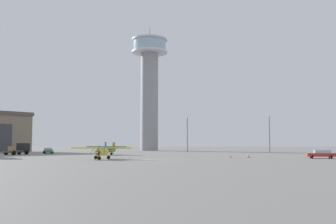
% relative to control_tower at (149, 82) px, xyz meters
% --- Properties ---
extents(ground_plane, '(400.00, 400.00, 0.00)m').
position_rel_control_tower_xyz_m(ground_plane, '(0.49, -68.39, -23.04)').
color(ground_plane, gray).
extents(control_tower, '(11.99, 11.99, 41.63)m').
position_rel_control_tower_xyz_m(control_tower, '(0.00, 0.00, 0.00)').
color(control_tower, gray).
rests_on(control_tower, ground_plane).
extents(airplane_green, '(8.77, 6.95, 2.66)m').
position_rel_control_tower_xyz_m(airplane_green, '(-8.31, -44.57, -21.80)').
color(airplane_green, '#287A42').
rests_on(airplane_green, ground_plane).
extents(airplane_yellow, '(9.08, 7.14, 2.68)m').
position_rel_control_tower_xyz_m(airplane_yellow, '(-6.36, -66.23, -21.79)').
color(airplane_yellow, gold).
rests_on(airplane_yellow, ground_plane).
extents(truck_flatbed_black, '(4.46, 6.31, 2.47)m').
position_rel_control_tower_xyz_m(truck_flatbed_black, '(-27.46, -42.50, -21.84)').
color(truck_flatbed_black, '#38383D').
rests_on(truck_flatbed_black, ground_plane).
extents(car_red, '(4.69, 2.88, 1.37)m').
position_rel_control_tower_xyz_m(car_red, '(28.93, -64.51, -22.30)').
color(car_red, red).
rests_on(car_red, ground_plane).
extents(car_green, '(3.17, 4.47, 1.37)m').
position_rel_control_tower_xyz_m(car_green, '(-23.44, -34.68, -22.31)').
color(car_green, '#287A42').
rests_on(car_green, ground_plane).
extents(light_post_east, '(0.44, 0.44, 9.85)m').
position_rel_control_tower_xyz_m(light_post_east, '(10.92, -20.32, -17.26)').
color(light_post_east, '#38383D').
rests_on(light_post_east, ground_plane).
extents(light_post_north, '(0.44, 0.44, 10.25)m').
position_rel_control_tower_xyz_m(light_post_north, '(33.62, -21.97, -17.06)').
color(light_post_north, '#38383D').
rests_on(light_post_north, ground_plane).
extents(traffic_cone_near_left, '(0.36, 0.36, 0.66)m').
position_rel_control_tower_xyz_m(traffic_cone_near_left, '(18.01, -60.39, -22.72)').
color(traffic_cone_near_left, black).
rests_on(traffic_cone_near_left, ground_plane).
extents(traffic_cone_near_right, '(0.36, 0.36, 0.61)m').
position_rel_control_tower_xyz_m(traffic_cone_near_right, '(15.11, -59.36, -22.74)').
color(traffic_cone_near_right, black).
rests_on(traffic_cone_near_right, ground_plane).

